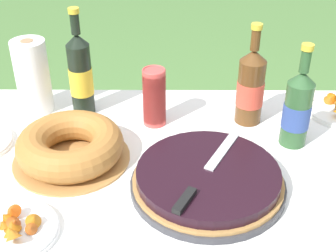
{
  "coord_description": "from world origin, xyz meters",
  "views": [
    {
      "loc": [
        -0.02,
        -1.04,
        1.54
      ],
      "look_at": [
        -0.03,
        0.12,
        0.8
      ],
      "focal_mm": 50.0,
      "sensor_mm": 36.0,
      "label": 1
    }
  ],
  "objects_px": {
    "snack_plate_far": "(14,229)",
    "paper_towel_roll": "(33,76)",
    "bundt_cake": "(70,146)",
    "cider_bottle_amber": "(251,87)",
    "cider_bottle_green": "(297,109)",
    "berry_tart": "(208,179)",
    "cup_stack": "(154,97)",
    "serving_knife": "(204,175)",
    "juice_bottle_red": "(81,74)"
  },
  "relations": [
    {
      "from": "cup_stack",
      "to": "paper_towel_roll",
      "type": "xyz_separation_m",
      "value": [
        -0.4,
        0.09,
        0.03
      ]
    },
    {
      "from": "serving_knife",
      "to": "paper_towel_roll",
      "type": "bearing_deg",
      "value": 78.06
    },
    {
      "from": "juice_bottle_red",
      "to": "paper_towel_roll",
      "type": "distance_m",
      "value": 0.16
    },
    {
      "from": "berry_tart",
      "to": "paper_towel_roll",
      "type": "xyz_separation_m",
      "value": [
        -0.54,
        0.41,
        0.09
      ]
    },
    {
      "from": "paper_towel_roll",
      "to": "cider_bottle_green",
      "type": "bearing_deg",
      "value": -13.46
    },
    {
      "from": "juice_bottle_red",
      "to": "snack_plate_far",
      "type": "xyz_separation_m",
      "value": [
        -0.07,
        -0.56,
        -0.12
      ]
    },
    {
      "from": "berry_tart",
      "to": "cup_stack",
      "type": "distance_m",
      "value": 0.36
    },
    {
      "from": "cider_bottle_amber",
      "to": "berry_tart",
      "type": "bearing_deg",
      "value": -113.9
    },
    {
      "from": "cider_bottle_green",
      "to": "berry_tart",
      "type": "bearing_deg",
      "value": -141.36
    },
    {
      "from": "berry_tart",
      "to": "paper_towel_roll",
      "type": "distance_m",
      "value": 0.69
    },
    {
      "from": "cider_bottle_amber",
      "to": "snack_plate_far",
      "type": "distance_m",
      "value": 0.8
    },
    {
      "from": "paper_towel_roll",
      "to": "cup_stack",
      "type": "bearing_deg",
      "value": -12.14
    },
    {
      "from": "serving_knife",
      "to": "paper_towel_roll",
      "type": "height_order",
      "value": "paper_towel_roll"
    },
    {
      "from": "cup_stack",
      "to": "snack_plate_far",
      "type": "distance_m",
      "value": 0.59
    },
    {
      "from": "snack_plate_far",
      "to": "paper_towel_roll",
      "type": "relative_size",
      "value": 0.86
    },
    {
      "from": "berry_tart",
      "to": "serving_knife",
      "type": "bearing_deg",
      "value": -117.33
    },
    {
      "from": "bundt_cake",
      "to": "berry_tart",
      "type": "bearing_deg",
      "value": -18.01
    },
    {
      "from": "paper_towel_roll",
      "to": "cider_bottle_amber",
      "type": "bearing_deg",
      "value": -5.61
    },
    {
      "from": "berry_tart",
      "to": "cider_bottle_green",
      "type": "distance_m",
      "value": 0.35
    },
    {
      "from": "serving_knife",
      "to": "berry_tart",
      "type": "bearing_deg",
      "value": 0.0
    },
    {
      "from": "serving_knife",
      "to": "snack_plate_far",
      "type": "xyz_separation_m",
      "value": [
        -0.45,
        -0.14,
        -0.05
      ]
    },
    {
      "from": "juice_bottle_red",
      "to": "snack_plate_far",
      "type": "distance_m",
      "value": 0.58
    },
    {
      "from": "bundt_cake",
      "to": "juice_bottle_red",
      "type": "xyz_separation_m",
      "value": [
        -0.01,
        0.27,
        0.09
      ]
    },
    {
      "from": "cider_bottle_amber",
      "to": "paper_towel_roll",
      "type": "relative_size",
      "value": 1.33
    },
    {
      "from": "juice_bottle_red",
      "to": "bundt_cake",
      "type": "bearing_deg",
      "value": -88.48
    },
    {
      "from": "bundt_cake",
      "to": "paper_towel_roll",
      "type": "bearing_deg",
      "value": 120.19
    },
    {
      "from": "berry_tart",
      "to": "cider_bottle_amber",
      "type": "bearing_deg",
      "value": 66.1
    },
    {
      "from": "serving_knife",
      "to": "bundt_cake",
      "type": "bearing_deg",
      "value": 95.13
    },
    {
      "from": "bundt_cake",
      "to": "cup_stack",
      "type": "xyz_separation_m",
      "value": [
        0.23,
        0.2,
        0.05
      ]
    },
    {
      "from": "serving_knife",
      "to": "snack_plate_far",
      "type": "height_order",
      "value": "serving_knife"
    },
    {
      "from": "cup_stack",
      "to": "paper_towel_roll",
      "type": "height_order",
      "value": "paper_towel_roll"
    },
    {
      "from": "bundt_cake",
      "to": "paper_towel_roll",
      "type": "xyz_separation_m",
      "value": [
        -0.17,
        0.29,
        0.07
      ]
    },
    {
      "from": "bundt_cake",
      "to": "cider_bottle_amber",
      "type": "distance_m",
      "value": 0.58
    },
    {
      "from": "serving_knife",
      "to": "juice_bottle_red",
      "type": "relative_size",
      "value": 0.97
    },
    {
      "from": "bundt_cake",
      "to": "cider_bottle_amber",
      "type": "xyz_separation_m",
      "value": [
        0.53,
        0.22,
        0.07
      ]
    },
    {
      "from": "bundt_cake",
      "to": "juice_bottle_red",
      "type": "relative_size",
      "value": 0.94
    },
    {
      "from": "cup_stack",
      "to": "paper_towel_roll",
      "type": "relative_size",
      "value": 0.77
    },
    {
      "from": "bundt_cake",
      "to": "cider_bottle_amber",
      "type": "relative_size",
      "value": 1.02
    },
    {
      "from": "snack_plate_far",
      "to": "paper_towel_roll",
      "type": "bearing_deg",
      "value": 98.33
    },
    {
      "from": "snack_plate_far",
      "to": "paper_towel_roll",
      "type": "xyz_separation_m",
      "value": [
        -0.08,
        0.58,
        0.11
      ]
    },
    {
      "from": "bundt_cake",
      "to": "cider_bottle_green",
      "type": "distance_m",
      "value": 0.66
    },
    {
      "from": "bundt_cake",
      "to": "cup_stack",
      "type": "distance_m",
      "value": 0.31
    },
    {
      "from": "cider_bottle_amber",
      "to": "snack_plate_far",
      "type": "xyz_separation_m",
      "value": [
        -0.61,
        -0.51,
        -0.11
      ]
    },
    {
      "from": "serving_knife",
      "to": "cider_bottle_amber",
      "type": "height_order",
      "value": "cider_bottle_amber"
    },
    {
      "from": "serving_knife",
      "to": "cider_bottle_green",
      "type": "xyz_separation_m",
      "value": [
        0.28,
        0.24,
        0.05
      ]
    },
    {
      "from": "serving_knife",
      "to": "cup_stack",
      "type": "distance_m",
      "value": 0.38
    },
    {
      "from": "serving_knife",
      "to": "cider_bottle_amber",
      "type": "bearing_deg",
      "value": 3.19
    },
    {
      "from": "berry_tart",
      "to": "juice_bottle_red",
      "type": "relative_size",
      "value": 1.15
    },
    {
      "from": "cider_bottle_green",
      "to": "cup_stack",
      "type": "bearing_deg",
      "value": 165.29
    },
    {
      "from": "berry_tart",
      "to": "cup_stack",
      "type": "bearing_deg",
      "value": 114.69
    }
  ]
}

